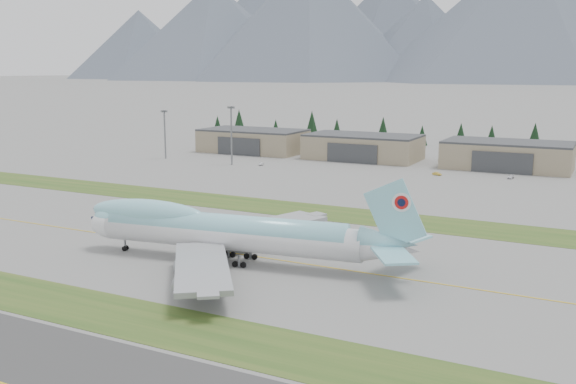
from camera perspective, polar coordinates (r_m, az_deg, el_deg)
The scene contains 13 objects.
ground at distance 143.05m, azimuth -8.81°, elevation -4.82°, with size 7000.00×7000.00×0.00m, color slate.
grass_strip_near at distance 115.90m, azimuth -19.94°, elevation -9.12°, with size 400.00×14.00×0.08m, color #2D4F1C.
grass_strip_far at distance 180.35m, azimuth -0.47°, elevation -1.43°, with size 400.00×18.00×0.08m, color #2D4F1C.
taxiway_line_main at distance 143.05m, azimuth -8.81°, elevation -4.82°, with size 400.00×0.40×0.02m, color gold.
boeing_747_freighter at distance 129.81m, azimuth -5.56°, elevation -3.48°, with size 72.71×61.99×19.08m.
hangar_left at distance 303.69m, azimuth -3.12°, elevation 4.58°, with size 48.00×26.60×10.80m.
hangar_center at distance 280.43m, azimuth 6.69°, elevation 4.00°, with size 48.00×26.60×10.80m.
hangar_right at distance 265.93m, azimuth 18.92°, elevation 3.13°, with size 48.00×26.60×10.80m.
floodlight_masts at distance 236.12m, azimuth 8.78°, elevation 5.19°, with size 197.98×6.48×23.76m.
service_vehicle_a at distance 261.19m, azimuth -2.41°, elevation 2.38°, with size 1.46×3.63×1.24m, color white.
service_vehicle_b at distance 242.63m, azimuth 13.09°, elevation 1.46°, with size 1.24×3.51×1.16m, color gold.
service_vehicle_c at distance 242.59m, azimuth 19.19°, elevation 1.13°, with size 1.61×3.96×1.15m, color silver.
conifer_belt at distance 330.53m, azimuth 15.61°, elevation 5.05°, with size 268.55×14.97×16.93m.
Camera 1 is at (81.04, -111.53, 38.20)m, focal length 40.00 mm.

